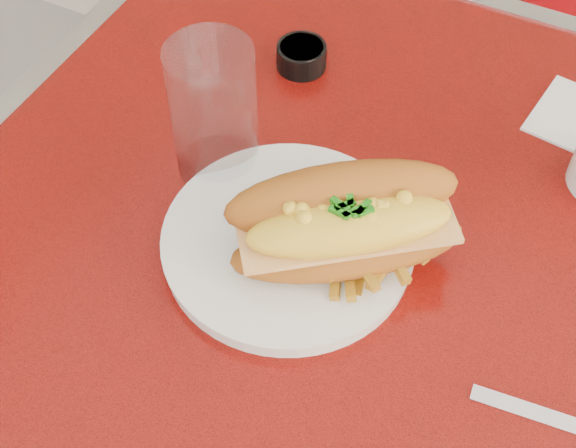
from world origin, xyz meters
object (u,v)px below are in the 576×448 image
at_px(mac_hoagie, 346,222).
at_px(water_tumbler, 214,112).
at_px(diner_table, 484,346).
at_px(dinner_plate, 288,242).
at_px(sauce_cup_left, 302,55).
at_px(fork, 356,241).

xyz_separation_m(mac_hoagie, water_tumbler, (-0.18, 0.06, 0.02)).
bearing_deg(diner_table, dinner_plate, -158.92).
relative_size(diner_table, water_tumbler, 7.81).
xyz_separation_m(dinner_plate, mac_hoagie, (0.06, 0.01, 0.05)).
bearing_deg(water_tumbler, mac_hoagie, -17.82).
relative_size(dinner_plate, mac_hoagie, 1.33).
height_order(dinner_plate, sauce_cup_left, sauce_cup_left).
bearing_deg(sauce_cup_left, diner_table, -28.08).
bearing_deg(sauce_cup_left, fork, -52.89).
xyz_separation_m(diner_table, sauce_cup_left, (-0.32, 0.17, 0.18)).
xyz_separation_m(fork, sauce_cup_left, (-0.17, 0.23, -0.00)).
height_order(diner_table, fork, fork).
bearing_deg(fork, dinner_plate, 116.54).
xyz_separation_m(diner_table, fork, (-0.15, -0.06, 0.18)).
distance_m(mac_hoagie, fork, 0.05).
xyz_separation_m(mac_hoagie, sauce_cup_left, (-0.16, 0.24, -0.04)).
relative_size(fork, sauce_cup_left, 1.85).
height_order(sauce_cup_left, water_tumbler, water_tumbler).
relative_size(fork, water_tumbler, 0.92).
distance_m(dinner_plate, water_tumbler, 0.15).
xyz_separation_m(diner_table, mac_hoagie, (-0.16, -0.07, 0.22)).
bearing_deg(water_tumbler, fork, -13.13).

